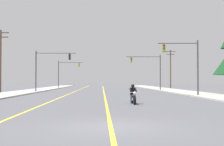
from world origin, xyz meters
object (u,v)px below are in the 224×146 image
(motorcycle_with_rider, at_px, (133,96))
(traffic_signal_near_left, at_px, (48,64))
(traffic_signal_mid_left, at_px, (66,70))
(utility_pole_right_far, at_px, (171,67))
(traffic_signal_mid_right, at_px, (150,66))
(traffic_signal_near_right, at_px, (186,59))
(utility_pole_left_near, at_px, (1,58))

(motorcycle_with_rider, xyz_separation_m, traffic_signal_near_left, (-10.41, 24.47, 3.58))
(traffic_signal_mid_left, xyz_separation_m, utility_pole_right_far, (23.93, -0.79, 0.60))
(traffic_signal_mid_left, bearing_deg, traffic_signal_mid_right, -47.16)
(motorcycle_with_rider, height_order, traffic_signal_mid_right, traffic_signal_mid_right)
(traffic_signal_mid_right, height_order, utility_pole_right_far, utility_pole_right_far)
(traffic_signal_near_right, bearing_deg, traffic_signal_mid_left, 115.01)
(traffic_signal_near_right, bearing_deg, traffic_signal_mid_right, 92.80)
(traffic_signal_near_left, height_order, utility_pole_left_near, utility_pole_left_near)
(motorcycle_with_rider, distance_m, utility_pole_right_far, 50.28)
(motorcycle_with_rider, relative_size, traffic_signal_mid_right, 0.35)
(traffic_signal_mid_right, bearing_deg, traffic_signal_near_left, -157.90)
(traffic_signal_mid_right, height_order, utility_pole_left_near, utility_pole_left_near)
(traffic_signal_mid_right, distance_m, traffic_signal_mid_left, 24.43)
(traffic_signal_near_right, distance_m, traffic_signal_near_left, 21.81)
(utility_pole_right_far, bearing_deg, traffic_signal_mid_right, -113.15)
(motorcycle_with_rider, distance_m, traffic_signal_near_right, 13.84)
(traffic_signal_near_right, height_order, traffic_signal_mid_left, same)
(traffic_signal_mid_right, relative_size, utility_pole_left_near, 0.68)
(traffic_signal_mid_right, bearing_deg, traffic_signal_near_right, -87.20)
(traffic_signal_mid_left, height_order, utility_pole_right_far, utility_pole_right_far)
(traffic_signal_mid_right, xyz_separation_m, traffic_signal_mid_left, (-16.61, 17.91, -0.02))
(traffic_signal_near_right, relative_size, utility_pole_right_far, 0.71)
(traffic_signal_near_left, xyz_separation_m, utility_pole_right_far, (23.80, 23.81, 0.58))
(traffic_signal_near_left, distance_m, traffic_signal_mid_left, 24.60)
(traffic_signal_near_left, relative_size, utility_pole_right_far, 0.71)
(motorcycle_with_rider, bearing_deg, traffic_signal_mid_right, 78.97)
(traffic_signal_mid_right, bearing_deg, traffic_signal_mid_left, 132.84)
(motorcycle_with_rider, relative_size, utility_pole_right_far, 0.25)
(traffic_signal_near_left, bearing_deg, utility_pole_left_near, -171.67)
(traffic_signal_mid_right, bearing_deg, utility_pole_right_far, 66.85)
(traffic_signal_near_left, bearing_deg, traffic_signal_mid_right, 22.10)
(traffic_signal_mid_left, height_order, utility_pole_left_near, utility_pole_left_near)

